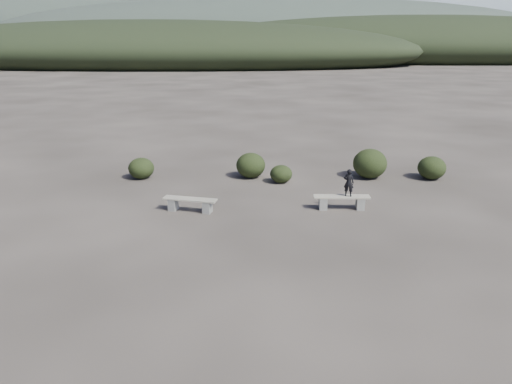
{
  "coord_description": "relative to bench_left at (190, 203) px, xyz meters",
  "views": [
    {
      "loc": [
        0.16,
        -12.17,
        6.1
      ],
      "look_at": [
        -0.32,
        3.5,
        1.1
      ],
      "focal_mm": 35.0,
      "sensor_mm": 36.0,
      "label": 1
    }
  ],
  "objects": [
    {
      "name": "shrub_c",
      "position": [
        3.32,
        3.73,
        0.08
      ],
      "size": [
        0.95,
        0.95,
        0.76
      ],
      "primitive_type": "ellipsoid",
      "color": "black",
      "rests_on": "ground"
    },
    {
      "name": "seated_person",
      "position": [
        5.67,
        0.41,
        0.71
      ],
      "size": [
        0.42,
        0.33,
        1.0
      ],
      "primitive_type": "imported",
      "rotation": [
        0.0,
        0.0,
        2.86
      ],
      "color": "black",
      "rests_on": "bench_right"
    },
    {
      "name": "shrub_b",
      "position": [
        1.99,
        4.5,
        0.25
      ],
      "size": [
        1.29,
        1.29,
        1.1
      ],
      "primitive_type": "ellipsoid",
      "color": "black",
      "rests_on": "ground"
    },
    {
      "name": "shrub_a",
      "position": [
        -2.8,
        4.2,
        0.16
      ],
      "size": [
        1.12,
        1.12,
        0.92
      ],
      "primitive_type": "ellipsoid",
      "color": "black",
      "rests_on": "ground"
    },
    {
      "name": "ground",
      "position": [
        2.72,
        -4.59,
        -0.3
      ],
      "size": [
        1200.0,
        1200.0,
        0.0
      ],
      "primitive_type": "plane",
      "color": "#2B2621",
      "rests_on": "ground"
    },
    {
      "name": "shrub_d",
      "position": [
        7.23,
        4.59,
        0.35
      ],
      "size": [
        1.48,
        1.48,
        1.29
      ],
      "primitive_type": "ellipsoid",
      "color": "black",
      "rests_on": "ground"
    },
    {
      "name": "shrub_e",
      "position": [
        9.91,
        4.49,
        0.21
      ],
      "size": [
        1.21,
        1.21,
        1.01
      ],
      "primitive_type": "ellipsoid",
      "color": "black",
      "rests_on": "ground"
    },
    {
      "name": "bench_left",
      "position": [
        0.0,
        0.0,
        0.0
      ],
      "size": [
        1.99,
        0.79,
        0.49
      ],
      "rotation": [
        0.0,
        0.0,
        -0.2
      ],
      "color": "slate",
      "rests_on": "ground"
    },
    {
      "name": "mountain_ridges",
      "position": [
        -4.77,
        334.47,
        10.54
      ],
      "size": [
        500.0,
        400.0,
        56.0
      ],
      "color": "black",
      "rests_on": "ground"
    },
    {
      "name": "bench_right",
      "position": [
        5.46,
        0.41,
        0.01
      ],
      "size": [
        2.02,
        0.44,
        0.5
      ],
      "rotation": [
        0.0,
        0.0,
        0.01
      ],
      "color": "slate",
      "rests_on": "ground"
    }
  ]
}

